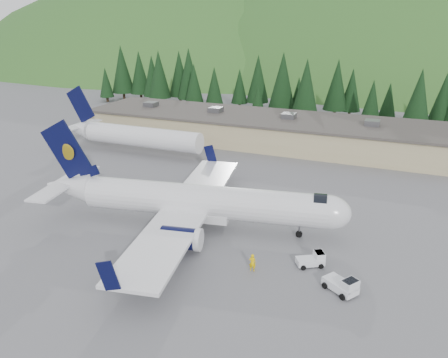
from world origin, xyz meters
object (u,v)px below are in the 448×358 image
(baggage_tug_b, at_px, (343,285))
(airliner, at_px, (195,202))
(baggage_tug_a, at_px, (313,260))
(terminal_building, at_px, (263,129))
(ramp_worker, at_px, (252,263))
(second_airliner, at_px, (129,135))

(baggage_tug_b, bearing_deg, airliner, -167.14)
(baggage_tug_a, xyz_separation_m, baggage_tug_b, (3.42, -3.53, 0.10))
(airliner, xyz_separation_m, terminal_building, (-3.96, 38.19, -0.59))
(baggage_tug_b, bearing_deg, ramp_worker, -148.44)
(second_airliner, xyz_separation_m, baggage_tug_a, (38.28, -25.37, -2.68))
(second_airliner, bearing_deg, ramp_worker, -40.85)
(airliner, xyz_separation_m, baggage_tug_a, (14.40, -3.18, -2.58))
(terminal_building, bearing_deg, airliner, -84.07)
(airliner, distance_m, baggage_tug_b, 19.20)
(airliner, bearing_deg, ramp_worker, -44.94)
(airliner, relative_size, ramp_worker, 19.77)
(airliner, bearing_deg, terminal_building, 85.87)
(airliner, relative_size, baggage_tug_b, 10.51)
(second_airliner, bearing_deg, baggage_tug_a, -33.53)
(terminal_building, distance_m, ramp_worker, 46.54)
(baggage_tug_a, xyz_separation_m, terminal_building, (-18.37, 41.37, 1.98))
(second_airliner, height_order, baggage_tug_b, second_airliner)
(baggage_tug_a, height_order, baggage_tug_b, baggage_tug_b)
(ramp_worker, bearing_deg, airliner, -40.19)
(baggage_tug_b, distance_m, ramp_worker, 8.62)
(airliner, height_order, terminal_building, airliner)
(second_airliner, distance_m, baggage_tug_b, 50.80)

